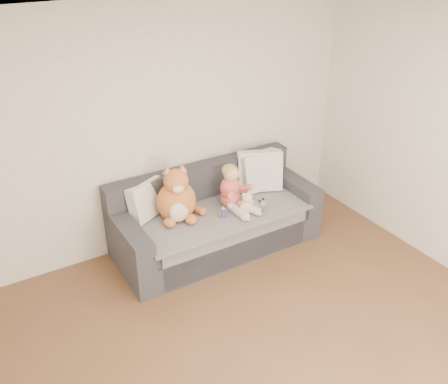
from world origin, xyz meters
The scene contains 10 objects.
room_shell centered at (0.00, 0.42, 1.30)m, with size 5.00×5.00×5.00m.
sofa centered at (0.39, 2.06, 0.31)m, with size 2.20×0.94×0.85m.
cushion_left centered at (-0.30, 2.27, 0.66)m, with size 0.46×0.35×0.39m.
cushion_right_back centered at (1.05, 2.17, 0.70)m, with size 0.54×0.41×0.47m.
cushion_right_front centered at (1.06, 2.18, 0.69)m, with size 0.48×0.23×0.45m.
toddler centered at (0.56, 1.97, 0.68)m, with size 0.35×0.50×0.49m.
plush_cat centered at (-0.04, 2.07, 0.70)m, with size 0.48×0.43×0.63m.
teddy_bear centered at (0.63, 1.80, 0.57)m, with size 0.19×0.15×0.24m.
plush_cow centered at (0.74, 1.77, 0.54)m, with size 0.14×0.21×0.17m.
sippy_cup centered at (0.37, 1.85, 0.54)m, with size 0.11×0.08×0.12m.
Camera 1 is at (-1.90, -1.95, 3.18)m, focal length 40.00 mm.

